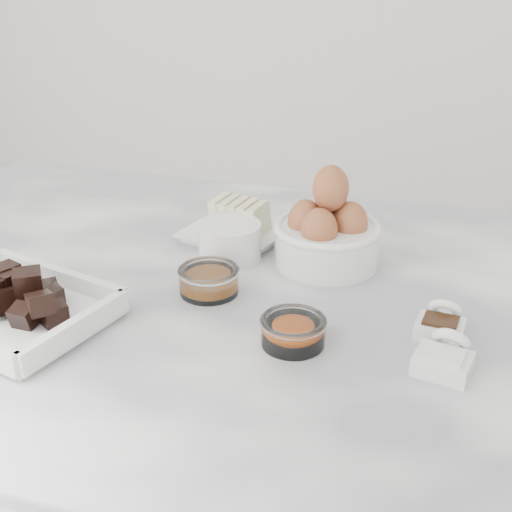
{
  "coord_description": "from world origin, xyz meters",
  "views": [
    {
      "loc": [
        0.27,
        -0.77,
        1.38
      ],
      "look_at": [
        0.02,
        0.03,
        0.98
      ],
      "focal_mm": 50.0,
      "sensor_mm": 36.0,
      "label": 1
    }
  ],
  "objects_px": {
    "vanilla_spoon": "(441,324)",
    "sugar_ramekin": "(230,240)",
    "egg_bowl": "(327,233)",
    "salt_spoon": "(445,357)",
    "butter_plate": "(236,224)",
    "honey_bowl": "(209,280)",
    "zest_bowl": "(293,330)",
    "chocolate_dish": "(7,302)"
  },
  "relations": [
    {
      "from": "vanilla_spoon",
      "to": "salt_spoon",
      "type": "height_order",
      "value": "salt_spoon"
    },
    {
      "from": "sugar_ramekin",
      "to": "butter_plate",
      "type": "bearing_deg",
      "value": 102.02
    },
    {
      "from": "honey_bowl",
      "to": "chocolate_dish",
      "type": "bearing_deg",
      "value": -146.11
    },
    {
      "from": "chocolate_dish",
      "to": "honey_bowl",
      "type": "xyz_separation_m",
      "value": [
        0.21,
        0.14,
        -0.01
      ]
    },
    {
      "from": "butter_plate",
      "to": "vanilla_spoon",
      "type": "bearing_deg",
      "value": -31.54
    },
    {
      "from": "salt_spoon",
      "to": "sugar_ramekin",
      "type": "bearing_deg",
      "value": 148.33
    },
    {
      "from": "butter_plate",
      "to": "egg_bowl",
      "type": "relative_size",
      "value": 1.14
    },
    {
      "from": "chocolate_dish",
      "to": "vanilla_spoon",
      "type": "bearing_deg",
      "value": 13.83
    },
    {
      "from": "zest_bowl",
      "to": "egg_bowl",
      "type": "bearing_deg",
      "value": 92.49
    },
    {
      "from": "chocolate_dish",
      "to": "butter_plate",
      "type": "height_order",
      "value": "chocolate_dish"
    },
    {
      "from": "zest_bowl",
      "to": "salt_spoon",
      "type": "bearing_deg",
      "value": 0.16
    },
    {
      "from": "sugar_ramekin",
      "to": "chocolate_dish",
      "type": "bearing_deg",
      "value": -129.07
    },
    {
      "from": "egg_bowl",
      "to": "zest_bowl",
      "type": "height_order",
      "value": "egg_bowl"
    },
    {
      "from": "honey_bowl",
      "to": "salt_spoon",
      "type": "relative_size",
      "value": 1.02
    },
    {
      "from": "butter_plate",
      "to": "honey_bowl",
      "type": "relative_size",
      "value": 2.11
    },
    {
      "from": "zest_bowl",
      "to": "chocolate_dish",
      "type": "bearing_deg",
      "value": -171.65
    },
    {
      "from": "egg_bowl",
      "to": "honey_bowl",
      "type": "height_order",
      "value": "egg_bowl"
    },
    {
      "from": "sugar_ramekin",
      "to": "vanilla_spoon",
      "type": "xyz_separation_m",
      "value": [
        0.3,
        -0.12,
        -0.02
      ]
    },
    {
      "from": "honey_bowl",
      "to": "zest_bowl",
      "type": "distance_m",
      "value": 0.16
    },
    {
      "from": "chocolate_dish",
      "to": "zest_bowl",
      "type": "relative_size",
      "value": 3.5
    },
    {
      "from": "chocolate_dish",
      "to": "honey_bowl",
      "type": "bearing_deg",
      "value": 33.89
    },
    {
      "from": "butter_plate",
      "to": "zest_bowl",
      "type": "height_order",
      "value": "butter_plate"
    },
    {
      "from": "chocolate_dish",
      "to": "sugar_ramekin",
      "type": "relative_size",
      "value": 3.03
    },
    {
      "from": "zest_bowl",
      "to": "vanilla_spoon",
      "type": "relative_size",
      "value": 1.11
    },
    {
      "from": "egg_bowl",
      "to": "vanilla_spoon",
      "type": "xyz_separation_m",
      "value": [
        0.17,
        -0.14,
        -0.03
      ]
    },
    {
      "from": "sugar_ramekin",
      "to": "egg_bowl",
      "type": "xyz_separation_m",
      "value": [
        0.13,
        0.03,
        0.02
      ]
    },
    {
      "from": "egg_bowl",
      "to": "zest_bowl",
      "type": "bearing_deg",
      "value": -87.51
    },
    {
      "from": "honey_bowl",
      "to": "vanilla_spoon",
      "type": "height_order",
      "value": "vanilla_spoon"
    },
    {
      "from": "honey_bowl",
      "to": "egg_bowl",
      "type": "bearing_deg",
      "value": 45.91
    },
    {
      "from": "sugar_ramekin",
      "to": "salt_spoon",
      "type": "height_order",
      "value": "sugar_ramekin"
    },
    {
      "from": "egg_bowl",
      "to": "salt_spoon",
      "type": "relative_size",
      "value": 1.9
    },
    {
      "from": "butter_plate",
      "to": "egg_bowl",
      "type": "height_order",
      "value": "egg_bowl"
    },
    {
      "from": "butter_plate",
      "to": "salt_spoon",
      "type": "relative_size",
      "value": 2.15
    },
    {
      "from": "butter_plate",
      "to": "vanilla_spoon",
      "type": "distance_m",
      "value": 0.37
    },
    {
      "from": "butter_plate",
      "to": "honey_bowl",
      "type": "height_order",
      "value": "butter_plate"
    },
    {
      "from": "egg_bowl",
      "to": "zest_bowl",
      "type": "relative_size",
      "value": 1.95
    },
    {
      "from": "chocolate_dish",
      "to": "zest_bowl",
      "type": "height_order",
      "value": "chocolate_dish"
    },
    {
      "from": "zest_bowl",
      "to": "vanilla_spoon",
      "type": "height_order",
      "value": "vanilla_spoon"
    },
    {
      "from": "butter_plate",
      "to": "sugar_ramekin",
      "type": "distance_m",
      "value": 0.08
    },
    {
      "from": "vanilla_spoon",
      "to": "salt_spoon",
      "type": "relative_size",
      "value": 0.88
    },
    {
      "from": "vanilla_spoon",
      "to": "sugar_ramekin",
      "type": "bearing_deg",
      "value": 158.42
    },
    {
      "from": "salt_spoon",
      "to": "honey_bowl",
      "type": "bearing_deg",
      "value": 163.95
    }
  ]
}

